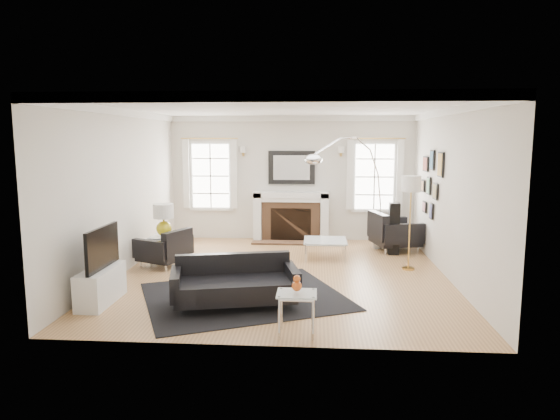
# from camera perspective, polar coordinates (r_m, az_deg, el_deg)

# --- Properties ---
(floor) EXTENTS (6.00, 6.00, 0.00)m
(floor) POSITION_cam_1_polar(r_m,az_deg,el_deg) (8.62, 0.31, -7.31)
(floor) COLOR #9A6B40
(floor) RESTS_ON ground
(back_wall) EXTENTS (5.50, 0.04, 2.80)m
(back_wall) POSITION_cam_1_polar(r_m,az_deg,el_deg) (11.33, 1.34, 3.63)
(back_wall) COLOR silver
(back_wall) RESTS_ON floor
(front_wall) EXTENTS (5.50, 0.04, 2.80)m
(front_wall) POSITION_cam_1_polar(r_m,az_deg,el_deg) (5.39, -1.85, -1.48)
(front_wall) COLOR silver
(front_wall) RESTS_ON floor
(left_wall) EXTENTS (0.04, 6.00, 2.80)m
(left_wall) POSITION_cam_1_polar(r_m,az_deg,el_deg) (8.97, -17.51, 2.03)
(left_wall) COLOR silver
(left_wall) RESTS_ON floor
(right_wall) EXTENTS (0.04, 6.00, 2.80)m
(right_wall) POSITION_cam_1_polar(r_m,az_deg,el_deg) (8.61, 18.89, 1.73)
(right_wall) COLOR silver
(right_wall) RESTS_ON floor
(ceiling) EXTENTS (5.50, 6.00, 0.02)m
(ceiling) POSITION_cam_1_polar(r_m,az_deg,el_deg) (8.32, 0.32, 11.61)
(ceiling) COLOR white
(ceiling) RESTS_ON back_wall
(crown_molding) EXTENTS (5.50, 6.00, 0.12)m
(crown_molding) POSITION_cam_1_polar(r_m,az_deg,el_deg) (8.31, 0.32, 11.20)
(crown_molding) COLOR white
(crown_molding) RESTS_ON back_wall
(fireplace) EXTENTS (1.70, 0.69, 1.11)m
(fireplace) POSITION_cam_1_polar(r_m,az_deg,el_deg) (11.23, 1.28, -0.83)
(fireplace) COLOR white
(fireplace) RESTS_ON floor
(mantel_mirror) EXTENTS (1.05, 0.07, 0.75)m
(mantel_mirror) POSITION_cam_1_polar(r_m,az_deg,el_deg) (11.27, 1.34, 4.87)
(mantel_mirror) COLOR black
(mantel_mirror) RESTS_ON back_wall
(window_left) EXTENTS (1.24, 0.15, 1.62)m
(window_left) POSITION_cam_1_polar(r_m,az_deg,el_deg) (11.52, -7.92, 3.92)
(window_left) COLOR white
(window_left) RESTS_ON back_wall
(window_right) EXTENTS (1.24, 0.15, 1.62)m
(window_right) POSITION_cam_1_polar(r_m,az_deg,el_deg) (11.34, 10.73, 3.78)
(window_right) COLOR white
(window_right) RESTS_ON back_wall
(gallery_wall) EXTENTS (0.04, 1.73, 1.29)m
(gallery_wall) POSITION_cam_1_polar(r_m,az_deg,el_deg) (9.85, 16.86, 3.36)
(gallery_wall) COLOR black
(gallery_wall) RESTS_ON right_wall
(tv_unit) EXTENTS (0.35, 1.00, 1.09)m
(tv_unit) POSITION_cam_1_polar(r_m,az_deg,el_deg) (7.50, -19.77, -7.58)
(tv_unit) COLOR white
(tv_unit) RESTS_ON floor
(area_rug) EXTENTS (3.47, 3.24, 0.01)m
(area_rug) POSITION_cam_1_polar(r_m,az_deg,el_deg) (7.45, -4.10, -9.80)
(area_rug) COLOR black
(area_rug) RESTS_ON floor
(sofa) EXTENTS (1.85, 1.16, 0.56)m
(sofa) POSITION_cam_1_polar(r_m,az_deg,el_deg) (7.01, -5.20, -8.42)
(sofa) COLOR black
(sofa) RESTS_ON floor
(armchair_left) EXTENTS (1.01, 1.06, 0.56)m
(armchair_left) POSITION_cam_1_polar(r_m,az_deg,el_deg) (9.30, -12.89, -4.37)
(armchair_left) COLOR black
(armchair_left) RESTS_ON floor
(armchair_right) EXTENTS (1.08, 1.16, 0.66)m
(armchair_right) POSITION_cam_1_polar(r_m,az_deg,el_deg) (10.56, 12.71, -2.57)
(armchair_right) COLOR black
(armchair_right) RESTS_ON floor
(coffee_table) EXTENTS (0.82, 0.82, 0.36)m
(coffee_table) POSITION_cam_1_polar(r_m,az_deg,el_deg) (9.67, 5.19, -3.60)
(coffee_table) COLOR silver
(coffee_table) RESTS_ON floor
(side_table_left) EXTENTS (0.49, 0.49, 0.54)m
(side_table_left) POSITION_cam_1_polar(r_m,az_deg,el_deg) (9.36, -13.08, -3.55)
(side_table_left) COLOR silver
(side_table_left) RESTS_ON floor
(nesting_table) EXTENTS (0.47, 0.39, 0.51)m
(nesting_table) POSITION_cam_1_polar(r_m,az_deg,el_deg) (5.95, 1.92, -10.48)
(nesting_table) COLOR silver
(nesting_table) RESTS_ON floor
(gourd_lamp) EXTENTS (0.37, 0.37, 0.59)m
(gourd_lamp) POSITION_cam_1_polar(r_m,az_deg,el_deg) (9.28, -13.17, -0.86)
(gourd_lamp) COLOR gold
(gourd_lamp) RESTS_ON side_table_left
(orange_vase) EXTENTS (0.12, 0.12, 0.19)m
(orange_vase) POSITION_cam_1_polar(r_m,az_deg,el_deg) (5.88, 1.93, -8.46)
(orange_vase) COLOR #BF4E18
(orange_vase) RESTS_ON nesting_table
(arc_floor_lamp) EXTENTS (1.71, 1.58, 2.42)m
(arc_floor_lamp) POSITION_cam_1_polar(r_m,az_deg,el_deg) (10.01, 7.89, 2.42)
(arc_floor_lamp) COLOR silver
(arc_floor_lamp) RESTS_ON floor
(stick_floor_lamp) EXTENTS (0.34, 0.34, 1.66)m
(stick_floor_lamp) POSITION_cam_1_polar(r_m,az_deg,el_deg) (8.94, 14.75, 2.38)
(stick_floor_lamp) COLOR gold
(stick_floor_lamp) RESTS_ON floor
(speaker_tower) EXTENTS (0.21, 0.21, 1.04)m
(speaker_tower) POSITION_cam_1_polar(r_m,az_deg,el_deg) (10.19, 12.89, -2.11)
(speaker_tower) COLOR black
(speaker_tower) RESTS_ON floor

